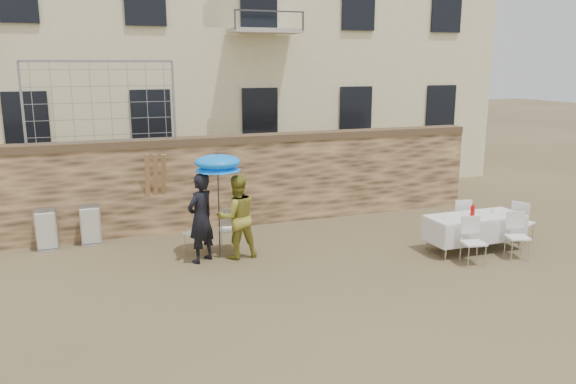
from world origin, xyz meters
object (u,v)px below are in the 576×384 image
object	(u,v)px
table_chair_front_left	(474,242)
chair_stack_left	(47,226)
table_chair_back	(459,218)
couple_chair_left	(196,231)
table_chair_side	(523,221)
umbrella	(218,165)
table_chair_front_right	(518,236)
banquet_table	(475,217)
man_suit	(201,218)
woman_dress	(237,217)
couple_chair_right	(228,228)
soda_bottle	(472,212)
chair_stack_right	(91,223)

from	to	relation	value
table_chair_front_left	chair_stack_left	world-z (taller)	table_chair_front_left
table_chair_back	chair_stack_left	bearing A→B (deg)	-4.62
couple_chair_left	table_chair_side	size ratio (longest dim) A/B	1.00
umbrella	table_chair_front_right	distance (m)	6.33
banquet_table	table_chair_front_right	size ratio (longest dim) A/B	2.19
man_suit	banquet_table	xyz separation A→B (m)	(5.67, -1.29, -0.19)
woman_dress	couple_chair_right	distance (m)	0.68
table_chair_side	couple_chair_right	bearing A→B (deg)	50.97
man_suit	chair_stack_left	distance (m)	3.69
table_chair_back	chair_stack_left	distance (m)	9.24
table_chair_front_left	umbrella	bearing A→B (deg)	165.79
couple_chair_left	table_chair_back	world-z (taller)	same
table_chair_front_left	chair_stack_left	distance (m)	9.07
man_suit	woman_dress	xyz separation A→B (m)	(0.75, 0.00, -0.04)
table_chair_front_left	table_chair_side	xyz separation A→B (m)	(2.00, 0.85, 0.00)
soda_bottle	table_chair_side	xyz separation A→B (m)	(1.60, 0.25, -0.43)
table_chair_front_left	chair_stack_left	xyz separation A→B (m)	(-8.06, 4.15, -0.02)
couple_chair_left	banquet_table	world-z (taller)	couple_chair_left
table_chair_front_right	table_chair_side	distance (m)	1.24
soda_bottle	table_chair_side	size ratio (longest dim) A/B	0.27
chair_stack_left	table_chair_front_left	bearing A→B (deg)	-27.25
table_chair_side	table_chair_front_left	bearing A→B (deg)	89.31
banquet_table	table_chair_front_right	distance (m)	0.94
banquet_table	couple_chair_left	bearing A→B (deg)	161.98
table_chair_front_left	soda_bottle	bearing A→B (deg)	66.76
banquet_table	table_chair_front_left	bearing A→B (deg)	-128.66
woman_dress	table_chair_back	bearing A→B (deg)	171.04
umbrella	couple_chair_left	world-z (taller)	umbrella
woman_dress	table_chair_front_left	distance (m)	4.80
banquet_table	chair_stack_right	world-z (taller)	chair_stack_right
woman_dress	chair_stack_left	distance (m)	4.32
woman_dress	banquet_table	world-z (taller)	woman_dress
banquet_table	table_chair_front_left	xyz separation A→B (m)	(-0.60, -0.75, -0.25)
soda_bottle	table_chair_front_left	distance (m)	0.84
umbrella	couple_chair_right	xyz separation A→B (m)	(0.30, 0.45, -1.47)
woman_dress	chair_stack_left	size ratio (longest dim) A/B	1.90
soda_bottle	table_chair_back	bearing A→B (deg)	67.17
umbrella	soda_bottle	xyz separation A→B (m)	(5.07, -1.54, -1.05)
banquet_table	table_chair_side	xyz separation A→B (m)	(1.40, 0.10, -0.25)
couple_chair_left	table_chair_front_right	bearing A→B (deg)	127.51
table_chair_front_right	table_chair_back	distance (m)	1.58
umbrella	chair_stack_left	bearing A→B (deg)	149.38
table_chair_back	chair_stack_left	xyz separation A→B (m)	(-8.86, 2.60, -0.02)
woman_dress	table_chair_front_right	bearing A→B (deg)	155.89
table_chair_front_right	chair_stack_left	bearing A→B (deg)	173.09
man_suit	umbrella	size ratio (longest dim) A/B	0.89
man_suit	chair_stack_right	size ratio (longest dim) A/B	1.99
couple_chair_left	couple_chair_right	distance (m)	0.70
man_suit	couple_chair_right	size ratio (longest dim) A/B	1.91
soda_bottle	chair_stack_right	size ratio (longest dim) A/B	0.28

